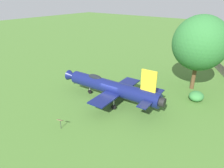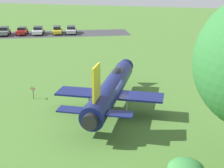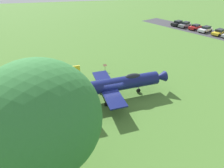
% 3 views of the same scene
% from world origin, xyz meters
% --- Properties ---
extents(ground_plane, '(200.00, 200.00, 0.00)m').
position_xyz_m(ground_plane, '(0.00, 0.00, 0.00)').
color(ground_plane, '#47722D').
extents(parking_strip, '(38.85, 23.24, 0.00)m').
position_xyz_m(parking_strip, '(-25.57, 32.78, 0.00)').
color(parking_strip, '#38383D').
rests_on(parking_strip, ground_plane).
extents(display_jet, '(9.05, 14.68, 5.30)m').
position_xyz_m(display_jet, '(-0.02, 0.38, 1.96)').
color(display_jet, '#111951').
rests_on(display_jet, ground_plane).
extents(info_plaque, '(0.54, 0.68, 1.14)m').
position_xyz_m(info_plaque, '(-7.83, 0.72, 0.85)').
color(info_plaque, '#333333').
rests_on(info_plaque, ground_plane).
extents(parked_car_silver, '(3.46, 5.15, 1.44)m').
position_xyz_m(parked_car_silver, '(-18.44, 36.09, 0.75)').
color(parked_car_silver, '#B2B5BA').
rests_on(parked_car_silver, ground_plane).
extents(parked_car_yellow, '(3.49, 5.00, 1.48)m').
position_xyz_m(parked_car_yellow, '(-20.99, 34.95, 0.76)').
color(parked_car_yellow, gold).
rests_on(parked_car_yellow, ground_plane).
extents(parked_car_white, '(3.45, 4.97, 1.51)m').
position_xyz_m(parked_car_white, '(-24.40, 33.41, 0.78)').
color(parked_car_white, silver).
rests_on(parked_car_white, ground_plane).
extents(parked_car_red, '(3.03, 4.38, 1.45)m').
position_xyz_m(parked_car_red, '(-27.25, 32.11, 0.76)').
color(parked_car_red, red).
rests_on(parked_car_red, ground_plane).
extents(parked_car_gray, '(3.43, 4.77, 1.59)m').
position_xyz_m(parked_car_gray, '(-30.34, 30.75, 0.81)').
color(parked_car_gray, slate).
rests_on(parked_car_gray, ground_plane).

